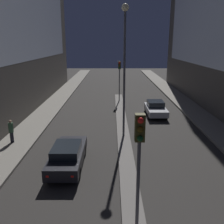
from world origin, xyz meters
name	(u,v)px	position (x,y,z in m)	size (l,w,h in m)	color
median_strip	(122,130)	(0.00, 15.20, 0.07)	(0.96, 28.40, 0.13)	#66605B
traffic_light_near	(139,152)	(0.00, 3.36, 3.60)	(0.32, 0.42, 4.74)	#4C4C51
traffic_light_mid	(119,72)	(0.00, 25.61, 3.60)	(0.32, 0.42, 4.74)	#4C4C51
street_lamp	(124,53)	(0.00, 13.83, 6.27)	(0.50, 0.50, 9.39)	#4C4C51
car_left_lane	(67,155)	(-3.44, 9.12, 0.75)	(1.76, 4.73, 1.45)	black
car_right_lane	(155,108)	(3.44, 19.78, 0.72)	(1.80, 4.08, 1.41)	#B2B2B7
pedestrian_on_left_sidewalk	(11,131)	(-7.96, 12.40, 1.06)	(0.33, 0.33, 1.66)	black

